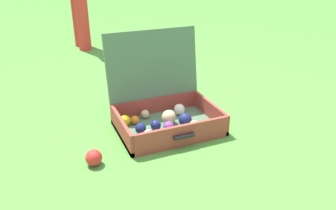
% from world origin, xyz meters
% --- Properties ---
extents(ground_plane, '(16.00, 16.00, 0.00)m').
position_xyz_m(ground_plane, '(0.00, 0.00, 0.00)').
color(ground_plane, '#4C8C38').
extents(open_suitcase, '(0.55, 0.49, 0.51)m').
position_xyz_m(open_suitcase, '(-0.10, 0.05, 0.11)').
color(open_suitcase, '#4C7051').
rests_on(open_suitcase, ground).
extents(stray_ball_on_grass, '(0.08, 0.08, 0.08)m').
position_xyz_m(stray_ball_on_grass, '(-0.54, -0.18, 0.04)').
color(stray_ball_on_grass, red).
rests_on(stray_ball_on_grass, ground).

